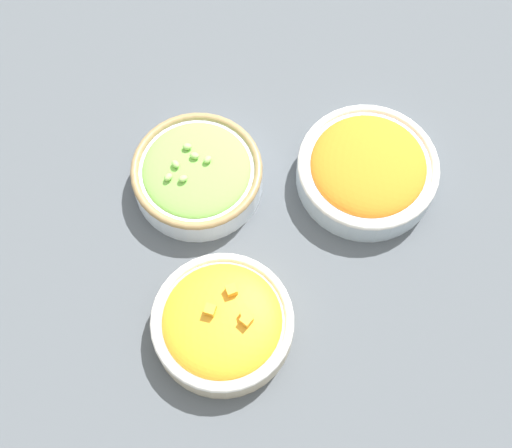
# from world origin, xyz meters

# --- Properties ---
(ground_plane) EXTENTS (3.00, 3.00, 0.00)m
(ground_plane) POSITION_xyz_m (0.00, 0.00, 0.00)
(ground_plane) COLOR #4C5156
(bowl_lettuce) EXTENTS (0.19, 0.19, 0.07)m
(bowl_lettuce) POSITION_xyz_m (0.04, -0.11, 0.03)
(bowl_lettuce) COLOR silver
(bowl_lettuce) RESTS_ON ground_plane
(bowl_carrots) EXTENTS (0.20, 0.20, 0.06)m
(bowl_carrots) POSITION_xyz_m (-0.18, -0.01, 0.03)
(bowl_carrots) COLOR #B2C1CC
(bowl_carrots) RESTS_ON ground_plane
(bowl_squash) EXTENTS (0.19, 0.19, 0.07)m
(bowl_squash) POSITION_xyz_m (0.10, 0.11, 0.03)
(bowl_squash) COLOR beige
(bowl_squash) RESTS_ON ground_plane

